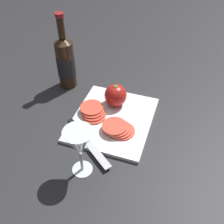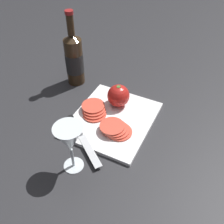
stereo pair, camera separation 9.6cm
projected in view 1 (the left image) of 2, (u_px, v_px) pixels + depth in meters
The scene contains 8 objects.
ground_plane at pixel (116, 113), 1.02m from camera, with size 3.00×3.00×0.00m, color #28282B.
cutting_board at pixel (112, 119), 0.99m from camera, with size 0.33×0.29×0.01m.
wine_bottle at pixel (66, 62), 1.08m from camera, with size 0.08×0.08×0.32m.
wine_glass at pixel (79, 144), 0.75m from camera, with size 0.09×0.09×0.17m.
whole_tomato at pixel (116, 95), 1.01m from camera, with size 0.09×0.09×0.09m.
knife at pixel (81, 134), 0.92m from camera, with size 0.17×0.21×0.01m.
tomato_slice_stack_near at pixel (118, 128), 0.93m from camera, with size 0.09×0.12×0.02m.
tomato_slice_stack_far at pixel (93, 112), 0.99m from camera, with size 0.11×0.11×0.02m.
Camera 1 is at (0.71, 0.22, 0.70)m, focal length 42.00 mm.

